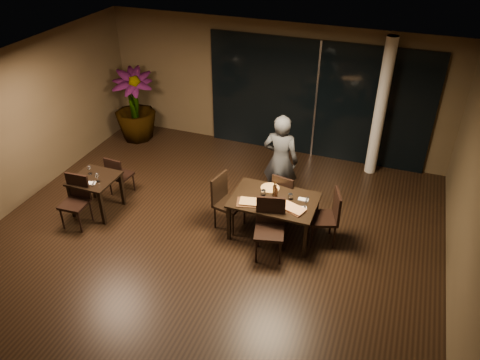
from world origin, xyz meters
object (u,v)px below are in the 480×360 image
chair_side_far (118,174)px  chair_main_near (270,225)px  potted_plant (134,105)px  bottle_c (275,189)px  chair_side_near (76,198)px  chair_main_left (225,199)px  chair_main_far (285,193)px  diner (280,161)px  bottle_b (276,192)px  main_table (274,203)px  side_table (95,183)px  chair_main_right (329,215)px  bottle_a (275,190)px

chair_side_far → chair_main_near: bearing=174.0°
potted_plant → bottle_c: size_ratio=5.88×
chair_side_far → chair_side_near: 1.08m
chair_main_left → bottle_c: bearing=-68.5°
chair_main_far → chair_side_near: 3.87m
chair_side_near → diner: bearing=27.1°
chair_side_far → chair_main_far: bearing=-167.3°
bottle_b → bottle_c: bottle_c is taller
chair_main_near → bottle_b: bearing=83.8°
chair_main_far → potted_plant: 4.73m
chair_side_near → bottle_b: 3.67m
main_table → bottle_c: size_ratio=4.99×
chair_main_far → potted_plant: size_ratio=0.52×
chair_side_far → bottle_b: size_ratio=2.97×
main_table → potted_plant: 4.95m
chair_main_left → diner: diner is taller
bottle_c → main_table: bearing=-72.4°
chair_side_near → diner: size_ratio=0.52×
bottle_b → bottle_c: size_ratio=0.99×
side_table → bottle_c: size_ratio=2.66×
side_table → potted_plant: size_ratio=0.45×
chair_main_near → chair_main_right: chair_main_near is taller
chair_main_far → chair_side_far: (-3.35, -0.47, -0.02)m
chair_main_far → bottle_b: 0.69m
chair_main_left → chair_main_right: chair_main_left is taller
side_table → chair_main_near: 3.49m
chair_side_near → potted_plant: size_ratio=0.56×
diner → bottle_c: bearing=99.8°
side_table → chair_main_right: 4.40m
diner → bottle_a: size_ratio=6.16×
chair_main_near → potted_plant: potted_plant is taller
chair_main_left → potted_plant: (-3.38, 2.52, 0.30)m
bottle_c → bottle_b: bearing=-59.7°
chair_main_right → bottle_c: bottle_c is taller
chair_main_right → bottle_b: bearing=-102.7°
chair_main_near → bottle_a: 0.67m
side_table → diner: (3.21, 1.52, 0.32)m
chair_main_far → chair_main_left: (-0.95, -0.64, 0.07)m
bottle_a → bottle_b: 0.06m
main_table → potted_plant: size_ratio=0.85×
potted_plant → bottle_a: size_ratio=5.75×
chair_main_right → chair_side_near: bearing=-96.1°
chair_main_near → chair_side_near: (-3.60, -0.42, -0.04)m
main_table → chair_side_far: bearing=178.0°
chair_main_left → bottle_c: 0.95m
main_table → chair_side_far: size_ratio=1.70×
chair_main_near → chair_main_left: (-0.99, 0.46, -0.01)m
chair_main_right → bottle_b: size_ratio=3.49×
diner → chair_main_far: bearing=117.7°
chair_main_far → bottle_c: bearing=93.7°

